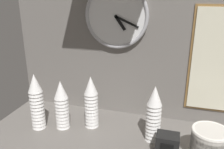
% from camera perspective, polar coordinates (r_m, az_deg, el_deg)
% --- Properties ---
extents(ground_plane, '(1.60, 0.56, 0.04)m').
position_cam_1_polar(ground_plane, '(1.24, 7.07, -16.08)').
color(ground_plane, slate).
extents(wall_tiled_back, '(1.60, 0.03, 1.05)m').
position_cam_1_polar(wall_tiled_back, '(1.28, 10.09, 11.51)').
color(wall_tiled_back, slate).
rests_on(wall_tiled_back, ground_plane).
extents(cup_stack_center_right, '(0.07, 0.07, 0.29)m').
position_cam_1_polar(cup_stack_center_right, '(1.16, 10.01, -9.28)').
color(cup_stack_center_right, white).
rests_on(cup_stack_center_right, ground_plane).
extents(cup_stack_left, '(0.07, 0.07, 0.27)m').
position_cam_1_polar(cup_stack_left, '(1.28, -11.98, -7.09)').
color(cup_stack_left, white).
rests_on(cup_stack_left, ground_plane).
extents(cup_stack_center_left, '(0.07, 0.07, 0.29)m').
position_cam_1_polar(cup_stack_center_left, '(1.26, -5.02, -6.60)').
color(cup_stack_center_left, white).
rests_on(cup_stack_center_left, ground_plane).
extents(cup_stack_far_left, '(0.07, 0.07, 0.30)m').
position_cam_1_polar(cup_stack_far_left, '(1.30, -17.69, -6.22)').
color(cup_stack_far_left, white).
rests_on(cup_stack_far_left, ground_plane).
extents(bowl_stack_right, '(0.16, 0.16, 0.15)m').
position_cam_1_polar(bowl_stack_right, '(1.14, 22.31, -15.15)').
color(bowl_stack_right, beige).
rests_on(bowl_stack_right, ground_plane).
extents(wall_clock, '(0.35, 0.03, 0.35)m').
position_cam_1_polar(wall_clock, '(1.28, 1.05, 13.83)').
color(wall_clock, white).
extents(napkin_dispenser, '(0.10, 0.08, 0.10)m').
position_cam_1_polar(napkin_dispenser, '(1.13, 13.15, -16.06)').
color(napkin_dispenser, black).
rests_on(napkin_dispenser, ground_plane).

